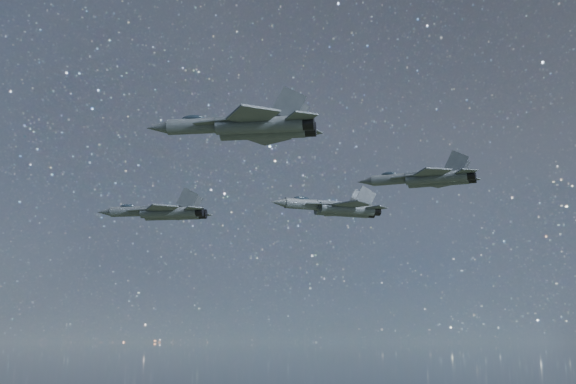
{
  "coord_description": "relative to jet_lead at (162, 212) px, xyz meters",
  "views": [
    {
      "loc": [
        4.3,
        -86.66,
        132.06
      ],
      "look_at": [
        0.12,
        -0.55,
        151.36
      ],
      "focal_mm": 42.0,
      "sensor_mm": 36.0,
      "label": 1
    }
  ],
  "objects": [
    {
      "name": "jet_lead",
      "position": [
        0.0,
        0.0,
        0.0
      ],
      "size": [
        16.81,
        11.83,
        4.25
      ],
      "rotation": [
        0.0,
        0.0,
        -0.08
      ],
      "color": "#353E43"
    },
    {
      "name": "jet_left",
      "position": [
        25.05,
        7.44,
        1.87
      ],
      "size": [
        18.04,
        11.95,
        4.6
      ],
      "rotation": [
        0.0,
        0.0,
        0.38
      ],
      "color": "#353E43"
    },
    {
      "name": "jet_slot",
      "position": [
        37.0,
        -5.53,
        3.21
      ],
      "size": [
        16.66,
        11.24,
        4.2
      ],
      "rotation": [
        0.0,
        0.0,
        -0.29
      ],
      "color": "#353E43"
    },
    {
      "name": "jet_right",
      "position": [
        15.66,
        -31.59,
        2.25
      ],
      "size": [
        17.57,
        12.37,
        4.44
      ],
      "rotation": [
        0.0,
        0.0,
        -0.08
      ],
      "color": "#353E43"
    }
  ]
}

